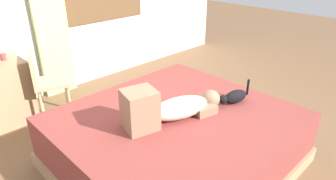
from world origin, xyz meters
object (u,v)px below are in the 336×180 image
cat (234,97)px  chair_by_desk (44,80)px  bed (175,140)px  person_lying (170,108)px  cup (3,57)px

cat → chair_by_desk: 2.14m
bed → person_lying: size_ratio=2.13×
cup → chair_by_desk: chair_by_desk is taller
cup → bed: bearing=-68.9°
bed → person_lying: (-0.08, -0.01, 0.38)m
bed → cup: size_ratio=26.49×
cup → person_lying: bearing=-71.0°
cat → chair_by_desk: bearing=118.9°
chair_by_desk → bed: bearing=-74.0°
bed → cup: 2.16m
chair_by_desk → person_lying: bearing=-76.6°
bed → cat: cat is taller
person_lying → cat: 0.68m
person_lying → cup: size_ratio=12.44×
person_lying → bed: bearing=5.3°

